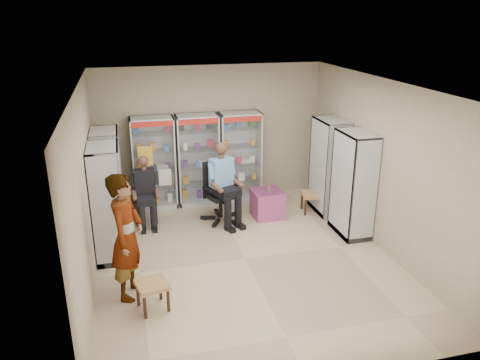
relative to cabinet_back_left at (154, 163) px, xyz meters
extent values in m
plane|color=tan|center=(1.30, -2.73, -1.00)|extent=(6.00, 6.00, 0.00)
cube|color=tan|center=(1.30, 0.27, 0.50)|extent=(5.00, 0.02, 3.00)
cube|color=tan|center=(1.30, -5.73, 0.50)|extent=(5.00, 0.02, 3.00)
cube|color=tan|center=(-1.20, -2.73, 0.50)|extent=(0.02, 6.00, 3.00)
cube|color=tan|center=(3.80, -2.73, 0.50)|extent=(0.02, 6.00, 3.00)
cube|color=beige|center=(1.30, -2.73, 2.00)|extent=(5.00, 6.00, 0.02)
cube|color=#B8BBC0|center=(0.00, 0.00, 0.00)|extent=(0.90, 0.50, 2.00)
cube|color=silver|center=(0.95, 0.00, 0.00)|extent=(0.90, 0.50, 2.00)
cube|color=#A0A1A7|center=(1.90, 0.00, 0.00)|extent=(0.90, 0.50, 2.00)
cube|color=#9EA0A5|center=(3.53, -1.13, 0.00)|extent=(0.90, 0.50, 2.00)
cube|color=silver|center=(3.53, -2.23, 0.00)|extent=(0.90, 0.50, 2.00)
cube|color=#B8B9C0|center=(-0.93, -0.93, 0.00)|extent=(0.90, 0.50, 2.00)
cube|color=#A5A6AC|center=(-0.93, -2.03, 0.00)|extent=(0.90, 0.50, 2.00)
cube|color=#321F13|center=(-0.25, -0.73, -0.53)|extent=(0.42, 0.42, 0.94)
cube|color=black|center=(1.23, -1.04, -0.38)|extent=(0.87, 0.87, 1.23)
cube|color=#AD4573|center=(2.21, -1.12, -0.71)|extent=(0.62, 0.60, 0.58)
cylinder|color=#5A1107|center=(2.22, -1.16, -0.37)|extent=(0.07, 0.07, 0.10)
cube|color=olive|center=(3.20, -1.11, -0.78)|extent=(0.49, 0.49, 0.43)
cube|color=tan|center=(-0.36, -3.79, -0.79)|extent=(0.52, 0.52, 0.43)
imported|color=#9B9B9E|center=(-0.65, -3.34, -0.03)|extent=(0.69, 0.83, 1.95)
camera|label=1|loc=(-0.55, -9.68, 3.08)|focal=35.00mm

